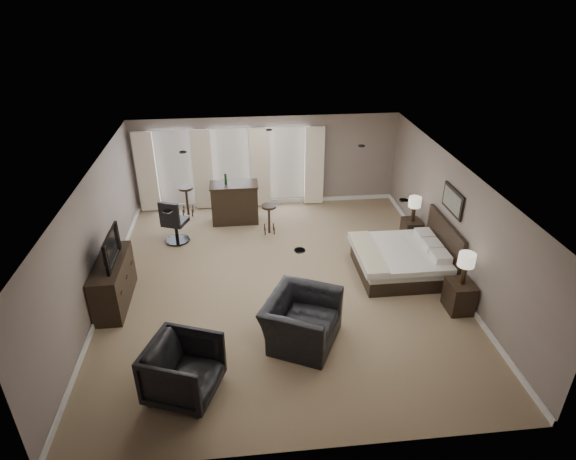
{
  "coord_description": "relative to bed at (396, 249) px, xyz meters",
  "views": [
    {
      "loc": [
        -0.79,
        -8.79,
        6.0
      ],
      "look_at": [
        0.2,
        0.4,
        1.1
      ],
      "focal_mm": 30.0,
      "sensor_mm": 36.0,
      "label": 1
    }
  ],
  "objects": [
    {
      "name": "bed",
      "position": [
        0.0,
        0.0,
        0.0
      ],
      "size": [
        1.96,
        1.87,
        1.25
      ],
      "primitive_type": "cube",
      "color": "silver",
      "rests_on": "ground"
    },
    {
      "name": "desk_chair",
      "position": [
        -5.03,
        2.03,
        -0.03
      ],
      "size": [
        0.78,
        0.78,
        1.18
      ],
      "primitive_type": "cube",
      "rotation": [
        0.0,
        0.0,
        2.77
      ],
      "color": "black",
      "rests_on": "ground"
    },
    {
      "name": "bar_stool_right",
      "position": [
        -2.66,
        2.25,
        -0.23
      ],
      "size": [
        0.47,
        0.47,
        0.79
      ],
      "primitive_type": "cube",
      "rotation": [
        0.0,
        0.0,
        -0.29
      ],
      "color": "black",
      "rests_on": "ground"
    },
    {
      "name": "tv",
      "position": [
        -6.03,
        -0.46,
        0.43
      ],
      "size": [
        0.63,
        1.1,
        0.14
      ],
      "primitive_type": "imported",
      "rotation": [
        0.0,
        0.0,
        1.57
      ],
      "color": "black",
      "rests_on": "dresser"
    },
    {
      "name": "lamp_far",
      "position": [
        0.89,
        1.45,
        0.26
      ],
      "size": [
        0.31,
        0.31,
        0.64
      ],
      "primitive_type": "cube",
      "color": "beige",
      "rests_on": "nightstand_far"
    },
    {
      "name": "nightstand_far",
      "position": [
        0.89,
        1.45,
        -0.34
      ],
      "size": [
        0.42,
        0.52,
        0.57
      ],
      "primitive_type": "cube",
      "color": "black",
      "rests_on": "ground"
    },
    {
      "name": "armchair_far",
      "position": [
        -4.41,
        -3.1,
        -0.08
      ],
      "size": [
        1.29,
        1.33,
        1.08
      ],
      "primitive_type": "imported",
      "rotation": [
        0.0,
        0.0,
        1.21
      ],
      "color": "black",
      "rests_on": "ground"
    },
    {
      "name": "dresser",
      "position": [
        -6.03,
        -0.46,
        -0.13
      ],
      "size": [
        0.55,
        1.69,
        0.98
      ],
      "primitive_type": "cube",
      "color": "black",
      "rests_on": "ground"
    },
    {
      "name": "wall_art",
      "position": [
        1.12,
        0.0,
        1.13
      ],
      "size": [
        0.04,
        0.96,
        0.56
      ],
      "primitive_type": "cube",
      "color": "slate",
      "rests_on": "room"
    },
    {
      "name": "room",
      "position": [
        -2.58,
        -0.13,
        0.68
      ],
      "size": [
        7.6,
        8.6,
        2.64
      ],
      "color": "#867155",
      "rests_on": "ground"
    },
    {
      "name": "window_bay",
      "position": [
        -3.58,
        3.98,
        0.58
      ],
      "size": [
        5.25,
        0.2,
        2.3
      ],
      "color": "silver",
      "rests_on": "room"
    },
    {
      "name": "bar_stool_left",
      "position": [
        -4.87,
        3.57,
        -0.2
      ],
      "size": [
        0.42,
        0.42,
        0.85
      ],
      "primitive_type": "cube",
      "rotation": [
        0.0,
        0.0,
        0.05
      ],
      "color": "black",
      "rests_on": "ground"
    },
    {
      "name": "nightstand_near",
      "position": [
        0.89,
        -1.45,
        -0.31
      ],
      "size": [
        0.48,
        0.58,
        0.64
      ],
      "primitive_type": "cube",
      "color": "black",
      "rests_on": "ground"
    },
    {
      "name": "bar_counter",
      "position": [
        -3.54,
        3.01,
        -0.07
      ],
      "size": [
        1.28,
        0.67,
        1.12
      ],
      "primitive_type": "cube",
      "color": "black",
      "rests_on": "ground"
    },
    {
      "name": "lamp_near",
      "position": [
        0.89,
        -1.45,
        0.35
      ],
      "size": [
        0.33,
        0.33,
        0.67
      ],
      "primitive_type": "cube",
      "color": "beige",
      "rests_on": "nightstand_near"
    },
    {
      "name": "armchair_near",
      "position": [
        -2.38,
        -2.02,
        -0.02
      ],
      "size": [
        1.42,
        1.64,
        1.21
      ],
      "primitive_type": "imported",
      "rotation": [
        0.0,
        0.0,
        1.11
      ],
      "color": "black",
      "rests_on": "ground"
    }
  ]
}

